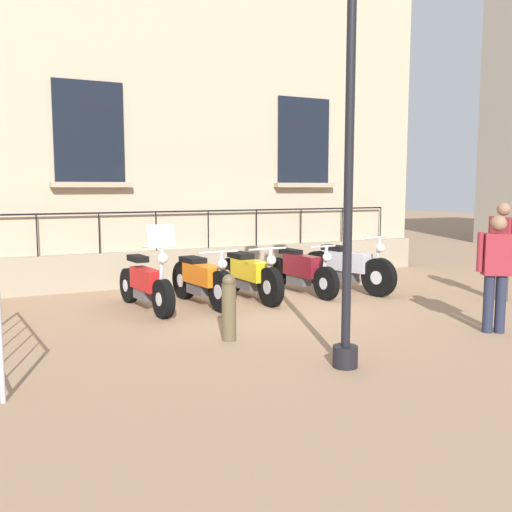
% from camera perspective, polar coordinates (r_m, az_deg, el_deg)
% --- Properties ---
extents(ground_plane, '(60.00, 60.00, 0.00)m').
position_cam_1_polar(ground_plane, '(9.90, 0.71, -4.78)').
color(ground_plane, '#9E7A5B').
extents(building_facade, '(0.82, 10.74, 6.90)m').
position_cam_1_polar(building_facade, '(12.48, -5.57, 13.02)').
color(building_facade, tan).
rests_on(building_facade, ground_plane).
extents(motorcycle_red, '(2.06, 0.53, 1.44)m').
position_cam_1_polar(motorcycle_red, '(9.50, -10.92, -2.82)').
color(motorcycle_red, black).
rests_on(motorcycle_red, ground_plane).
extents(motorcycle_orange, '(2.02, 0.72, 0.98)m').
position_cam_1_polar(motorcycle_orange, '(9.76, -5.39, -2.44)').
color(motorcycle_orange, black).
rests_on(motorcycle_orange, ground_plane).
extents(motorcycle_yellow, '(2.14, 0.72, 0.99)m').
position_cam_1_polar(motorcycle_yellow, '(10.22, -0.62, -1.96)').
color(motorcycle_yellow, black).
rests_on(motorcycle_yellow, ground_plane).
extents(motorcycle_maroon, '(2.15, 0.55, 0.97)m').
position_cam_1_polar(motorcycle_maroon, '(10.82, 4.48, -1.55)').
color(motorcycle_maroon, black).
rests_on(motorcycle_maroon, ground_plane).
extents(motorcycle_silver, '(2.21, 0.82, 1.10)m').
position_cam_1_polar(motorcycle_silver, '(11.19, 9.08, -1.21)').
color(motorcycle_silver, black).
rests_on(motorcycle_silver, ground_plane).
extents(lamppost, '(0.36, 1.06, 4.54)m').
position_cam_1_polar(lamppost, '(6.40, 9.42, 18.11)').
color(lamppost, black).
rests_on(lamppost, ground_plane).
extents(bollard, '(0.19, 0.19, 0.88)m').
position_cam_1_polar(bollard, '(7.50, -2.71, -5.12)').
color(bollard, brown).
rests_on(bollard, ground_plane).
extents(pedestrian_standing, '(0.38, 0.46, 1.62)m').
position_cam_1_polar(pedestrian_standing, '(8.47, 22.82, -1.04)').
color(pedestrian_standing, '#23283D').
rests_on(pedestrian_standing, ground_plane).
extents(pedestrian_walking, '(0.52, 0.28, 1.74)m').
position_cam_1_polar(pedestrian_walking, '(10.95, 23.29, 1.00)').
color(pedestrian_walking, '#47382D').
rests_on(pedestrian_walking, ground_plane).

